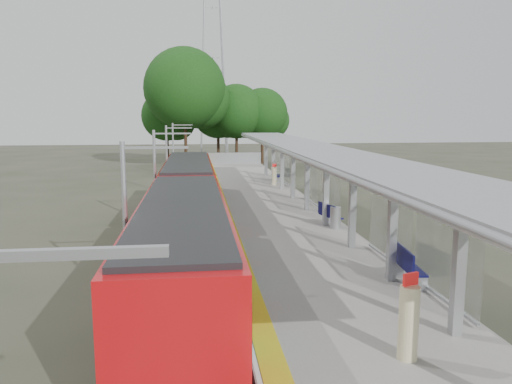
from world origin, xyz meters
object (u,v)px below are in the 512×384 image
at_px(train, 187,210).
at_px(bench_far, 277,175).
at_px(bench_near, 408,265).
at_px(info_pillar_far, 274,176).
at_px(info_pillar_near, 409,322).
at_px(litter_bin, 335,218).
at_px(bench_mid, 329,214).

distance_m(train, bench_far, 18.09).
bearing_deg(bench_near, info_pillar_far, 97.35).
distance_m(bench_near, info_pillar_near, 5.03).
bearing_deg(info_pillar_far, bench_near, -100.69).
xyz_separation_m(info_pillar_far, litter_bin, (0.50, -14.76, -0.18)).
xyz_separation_m(train, info_pillar_far, (6.28, 14.82, -0.36)).
bearing_deg(bench_far, train, -104.38).
bearing_deg(bench_mid, info_pillar_far, 76.19).
bearing_deg(info_pillar_near, bench_near, 47.66).
relative_size(train, info_pillar_far, 17.33).
distance_m(bench_near, bench_mid, 8.36).
xyz_separation_m(info_pillar_near, litter_bin, (1.93, 12.32, -0.32)).
bearing_deg(litter_bin, bench_far, 89.92).
xyz_separation_m(bench_near, bench_mid, (-0.24, 8.36, -0.05)).
bearing_deg(litter_bin, bench_mid, 101.76).
xyz_separation_m(bench_near, info_pillar_far, (-0.61, 22.48, 0.09)).
relative_size(train, bench_far, 17.85).
height_order(bench_near, bench_far, bench_near).
height_order(train, bench_near, train).
bearing_deg(info_pillar_far, bench_mid, -100.73).
height_order(bench_far, info_pillar_near, info_pillar_near).
xyz_separation_m(bench_far, info_pillar_near, (-1.95, -29.01, 0.29)).
distance_m(bench_far, info_pillar_far, 2.01).
distance_m(bench_near, bench_far, 24.41).
bearing_deg(train, info_pillar_far, 67.05).
bearing_deg(bench_far, info_pillar_far, -97.52).
bearing_deg(bench_near, bench_mid, 97.43).
xyz_separation_m(train, bench_near, (6.88, -7.66, -0.45)).
bearing_deg(info_pillar_far, train, -125.18).
xyz_separation_m(bench_mid, info_pillar_far, (-0.37, 14.12, 0.14)).
bearing_deg(info_pillar_far, bench_far, 62.53).
bearing_deg(bench_near, litter_bin, 96.58).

